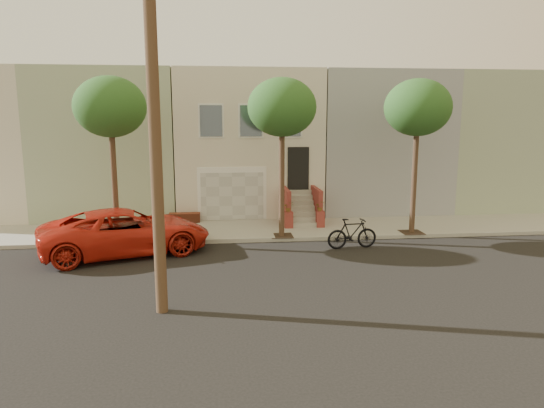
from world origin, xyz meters
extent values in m
plane|color=black|center=(0.00, 0.00, 0.00)|extent=(90.00, 90.00, 0.00)
cube|color=#99978B|center=(0.00, 5.35, 0.07)|extent=(40.00, 3.70, 0.15)
cube|color=beige|center=(0.00, 11.20, 3.65)|extent=(7.00, 8.00, 7.00)
cube|color=gray|center=(-6.80, 11.20, 3.65)|extent=(6.50, 8.00, 7.00)
cube|color=gray|center=(6.80, 11.20, 3.65)|extent=(6.50, 8.00, 7.00)
cube|color=gray|center=(13.30, 11.20, 3.65)|extent=(6.50, 8.00, 7.00)
cube|color=white|center=(-0.90, 7.22, 1.40)|extent=(3.20, 0.12, 2.50)
cube|color=beige|center=(-0.90, 7.16, 1.30)|extent=(2.90, 0.06, 2.20)
cube|color=#99978B|center=(-0.90, 5.35, 0.16)|extent=(3.20, 3.70, 0.02)
cube|color=brown|center=(-3.10, 6.90, 0.37)|extent=(1.40, 0.45, 0.44)
cube|color=black|center=(2.20, 7.17, 2.55)|extent=(1.00, 0.06, 2.00)
cube|color=#3F4751|center=(-1.80, 7.17, 4.75)|extent=(1.00, 0.06, 1.40)
cube|color=white|center=(-1.80, 7.19, 4.75)|extent=(1.15, 0.05, 1.55)
cube|color=#3F4751|center=(0.00, 7.17, 4.75)|extent=(1.00, 0.06, 1.40)
cube|color=white|center=(0.00, 7.19, 4.75)|extent=(1.15, 0.05, 1.55)
cube|color=#3F4751|center=(1.80, 7.17, 4.75)|extent=(1.00, 0.06, 1.40)
cube|color=white|center=(1.80, 7.19, 4.75)|extent=(1.15, 0.05, 1.55)
cube|color=#99978B|center=(2.20, 5.38, 0.25)|extent=(1.20, 0.28, 0.20)
cube|color=#99978B|center=(2.20, 5.66, 0.45)|extent=(1.20, 0.28, 0.20)
cube|color=#99978B|center=(2.20, 5.94, 0.65)|extent=(1.20, 0.28, 0.20)
cube|color=#99978B|center=(2.20, 6.22, 0.85)|extent=(1.20, 0.28, 0.20)
cube|color=#99978B|center=(2.20, 6.50, 1.05)|extent=(1.20, 0.28, 0.20)
cube|color=#99978B|center=(2.20, 6.78, 1.25)|extent=(1.20, 0.28, 0.20)
cube|color=#99978B|center=(2.20, 7.06, 1.45)|extent=(1.20, 0.28, 0.20)
cube|color=maroon|center=(1.50, 6.22, 0.95)|extent=(0.18, 1.96, 1.60)
cube|color=maroon|center=(2.90, 6.22, 0.95)|extent=(0.18, 1.96, 1.60)
cube|color=maroon|center=(1.50, 5.34, 0.50)|extent=(0.35, 0.35, 0.70)
imported|color=#204D1B|center=(1.50, 5.34, 1.07)|extent=(0.40, 0.35, 0.45)
cube|color=maroon|center=(2.90, 5.34, 0.50)|extent=(0.35, 0.35, 0.70)
imported|color=#204D1B|center=(2.90, 5.34, 1.07)|extent=(0.41, 0.35, 0.45)
cube|color=#2D2116|center=(-5.50, 3.90, 0.15)|extent=(0.90, 0.90, 0.02)
cylinder|color=#352218|center=(-5.50, 3.90, 2.25)|extent=(0.22, 0.22, 4.20)
ellipsoid|color=#204D1B|center=(-5.50, 3.90, 5.30)|extent=(2.70, 2.57, 2.29)
cube|color=#2D2116|center=(1.00, 3.90, 0.15)|extent=(0.90, 0.90, 0.02)
cylinder|color=#352218|center=(1.00, 3.90, 2.25)|extent=(0.22, 0.22, 4.20)
ellipsoid|color=#204D1B|center=(1.00, 3.90, 5.30)|extent=(2.70, 2.57, 2.29)
cube|color=#2D2116|center=(6.50, 3.90, 0.15)|extent=(0.90, 0.90, 0.02)
cylinder|color=#352218|center=(6.50, 3.90, 2.25)|extent=(0.22, 0.22, 4.20)
ellipsoid|color=#204D1B|center=(6.50, 3.90, 5.30)|extent=(2.70, 2.57, 2.29)
cylinder|color=#483121|center=(-3.00, -3.20, 5.00)|extent=(0.30, 0.30, 10.00)
imported|color=red|center=(-4.87, 2.41, 0.83)|extent=(6.53, 4.48, 1.66)
imported|color=black|center=(3.48, 2.24, 0.58)|extent=(1.99, 0.73, 1.17)
camera|label=1|loc=(-1.48, -15.25, 4.91)|focal=32.17mm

